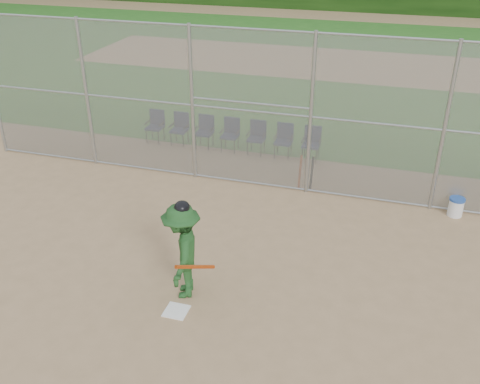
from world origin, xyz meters
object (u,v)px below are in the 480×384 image
(batter_at_plate, at_px, (182,251))
(chair_0, at_px, (155,127))
(water_cooler, at_px, (456,207))
(home_plate, at_px, (176,311))

(batter_at_plate, distance_m, chair_0, 7.56)
(batter_at_plate, height_order, chair_0, batter_at_plate)
(batter_at_plate, height_order, water_cooler, batter_at_plate)
(water_cooler, xyz_separation_m, chair_0, (-8.61, 2.13, 0.25))
(home_plate, height_order, chair_0, chair_0)
(chair_0, bearing_deg, batter_at_plate, -61.27)
(chair_0, bearing_deg, home_plate, -62.80)
(home_plate, distance_m, water_cooler, 7.04)
(home_plate, distance_m, batter_at_plate, 1.08)
(batter_at_plate, xyz_separation_m, chair_0, (-3.63, 6.62, -0.46))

